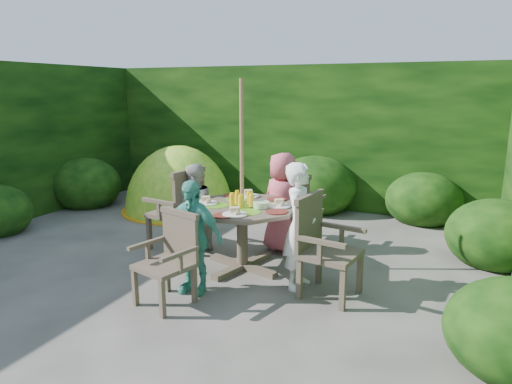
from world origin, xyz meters
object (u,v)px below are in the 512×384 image
at_px(child_right, 300,226).
at_px(dome_tent, 179,210).
at_px(child_left, 194,210).
at_px(garden_chair_right, 323,245).
at_px(garden_chair_front, 170,257).
at_px(garden_chair_back, 295,208).
at_px(child_back, 282,203).
at_px(child_front, 192,237).
at_px(parasol_pole, 242,178).
at_px(garden_chair_left, 180,208).
at_px(patio_table, 243,216).

relative_size(child_right, dome_tent, 0.60).
bearing_deg(child_left, garden_chair_right, 74.60).
height_order(garden_chair_right, child_left, child_left).
height_order(garden_chair_front, child_right, child_right).
xyz_separation_m(garden_chair_back, child_back, (-0.09, -0.28, 0.13)).
bearing_deg(child_front, garden_chair_right, 21.40).
bearing_deg(child_left, garden_chair_back, 128.33).
distance_m(garden_chair_right, child_right, 0.32).
bearing_deg(garden_chair_right, parasol_pole, 83.24).
distance_m(garden_chair_back, child_left, 1.36).
bearing_deg(child_front, garden_chair_left, 128.80).
height_order(garden_chair_left, child_left, child_left).
bearing_deg(child_front, garden_chair_front, -104.52).
bearing_deg(garden_chair_right, child_right, 81.84).
bearing_deg(garden_chair_front, child_right, 53.96).
height_order(parasol_pole, child_left, parasol_pole).
bearing_deg(dome_tent, parasol_pole, -44.51).
height_order(child_front, dome_tent, child_front).
xyz_separation_m(patio_table, garden_chair_back, (0.29, 1.05, -0.13)).
bearing_deg(child_back, patio_table, 94.06).
bearing_deg(garden_chair_back, patio_table, 82.56).
height_order(garden_chair_right, garden_chair_front, garden_chair_right).
distance_m(garden_chair_front, dome_tent, 3.62).
xyz_separation_m(garden_chair_left, child_back, (1.26, 0.48, 0.09)).
bearing_deg(child_front, child_left, 120.49).
bearing_deg(garden_chair_left, patio_table, 83.06).
bearing_deg(child_right, child_left, 72.95).
bearing_deg(child_right, garden_chair_back, 18.77).
relative_size(garden_chair_right, dome_tent, 0.44).
height_order(parasol_pole, child_front, parasol_pole).
height_order(parasol_pole, child_back, parasol_pole).
relative_size(parasol_pole, garden_chair_left, 2.10).
bearing_deg(parasol_pole, garden_chair_back, 74.39).
bearing_deg(parasol_pole, child_front, -105.05).
relative_size(child_front, dome_tent, 0.53).
xyz_separation_m(child_left, child_back, (0.98, 0.56, 0.06)).
bearing_deg(parasol_pole, garden_chair_right, -15.56).
distance_m(child_right, dome_tent, 3.74).
bearing_deg(patio_table, parasol_pole, 177.76).
relative_size(patio_table, child_left, 1.39).
bearing_deg(child_back, child_left, 48.73).
bearing_deg(garden_chair_back, garden_chair_front, 82.60).
bearing_deg(child_back, dome_tent, -8.07).
height_order(garden_chair_front, dome_tent, dome_tent).
relative_size(child_left, dome_tent, 0.52).
relative_size(patio_table, parasol_pole, 0.74).
bearing_deg(child_right, parasol_pole, 72.95).
relative_size(parasol_pole, garden_chair_back, 2.23).
bearing_deg(garden_chair_back, garden_chair_right, 127.30).
bearing_deg(garden_chair_left, parasol_pole, 83.00).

